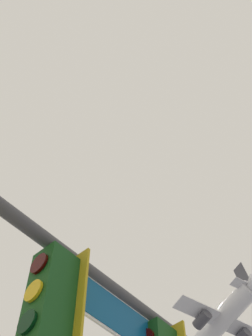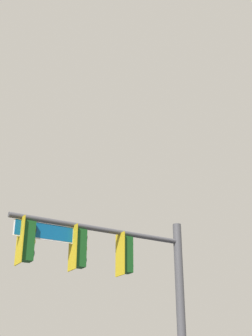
# 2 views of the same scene
# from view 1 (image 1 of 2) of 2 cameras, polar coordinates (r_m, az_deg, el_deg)

# --- Properties ---
(airplane) EXTENTS (21.99, 24.44, 12.86)m
(airplane) POSITION_cam_1_polar(r_m,az_deg,el_deg) (96.40, 11.12, -18.26)
(airplane) COLOR silver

